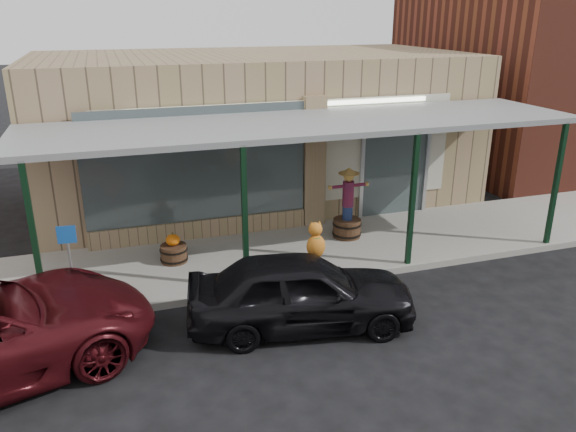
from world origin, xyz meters
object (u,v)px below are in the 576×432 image
object	(u,v)px
parked_sedan	(301,291)
handicap_sign	(69,255)
barrel_pumpkin	(174,251)
barrel_scarecrow	(347,214)

from	to	relation	value
parked_sedan	handicap_sign	bearing A→B (deg)	75.79
barrel_pumpkin	handicap_sign	size ratio (longest dim) A/B	0.43
parked_sedan	barrel_scarecrow	bearing A→B (deg)	-25.21
barrel_scarecrow	parked_sedan	xyz separation A→B (m)	(-2.33, -3.30, -0.05)
handicap_sign	parked_sedan	distance (m)	4.23
handicap_sign	parked_sedan	xyz separation A→B (m)	(3.83, -1.72, -0.49)
barrel_scarecrow	barrel_pumpkin	bearing A→B (deg)	-156.27
barrel_pumpkin	parked_sedan	world-z (taller)	parked_sedan
barrel_scarecrow	handicap_sign	distance (m)	6.37
barrel_pumpkin	parked_sedan	bearing A→B (deg)	-59.51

